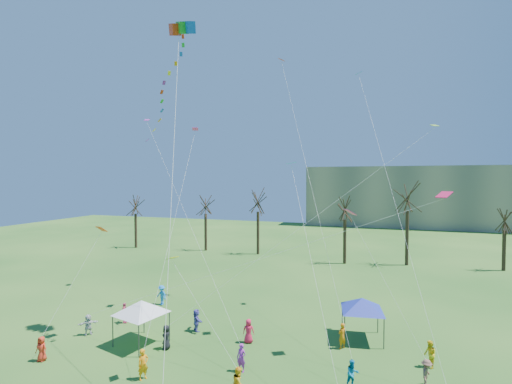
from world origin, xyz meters
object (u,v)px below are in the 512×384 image
(canopy_tent_white, at_px, (141,307))
(canopy_tent_blue, at_px, (362,304))
(big_box_kite, at_px, (170,89))
(distant_building, at_px, (431,197))

(canopy_tent_white, height_order, canopy_tent_blue, canopy_tent_white)
(big_box_kite, xyz_separation_m, canopy_tent_blue, (13.29, 4.33, -15.64))
(canopy_tent_white, bearing_deg, distant_building, 68.75)
(distant_building, height_order, canopy_tent_blue, distant_building)
(canopy_tent_white, bearing_deg, canopy_tent_blue, 20.76)
(big_box_kite, distance_m, canopy_tent_blue, 20.98)
(distant_building, height_order, big_box_kite, big_box_kite)
(big_box_kite, relative_size, canopy_tent_white, 5.77)
(distant_building, distance_m, canopy_tent_blue, 72.36)
(distant_building, relative_size, canopy_tent_blue, 14.81)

